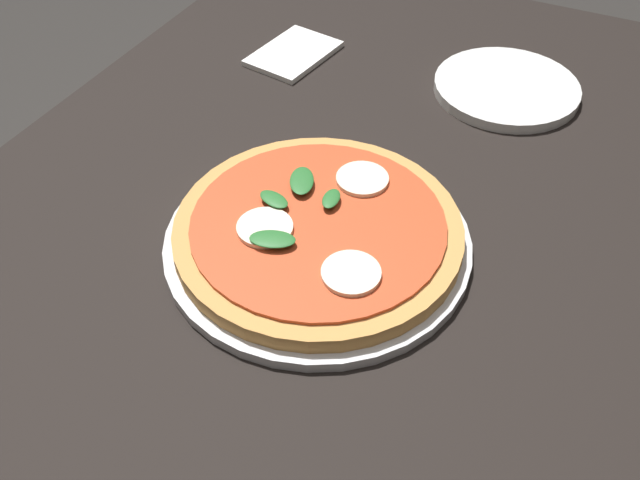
{
  "coord_description": "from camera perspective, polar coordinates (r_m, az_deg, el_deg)",
  "views": [
    {
      "loc": [
        -0.4,
        -0.23,
        1.23
      ],
      "look_at": [
        0.07,
        -0.0,
        0.71
      ],
      "focal_mm": 39.24,
      "sensor_mm": 36.0,
      "label": 1
    }
  ],
  "objects": [
    {
      "name": "pizza",
      "position": [
        0.73,
        -0.28,
        0.91
      ],
      "size": [
        0.3,
        0.3,
        0.03
      ],
      "color": "tan",
      "rests_on": "serving_tray"
    },
    {
      "name": "serving_tray",
      "position": [
        0.73,
        0.0,
        -0.22
      ],
      "size": [
        0.32,
        0.32,
        0.01
      ],
      "primitive_type": "cylinder",
      "color": "silver",
      "rests_on": "dining_table"
    },
    {
      "name": "napkin",
      "position": [
        1.05,
        -2.16,
        14.96
      ],
      "size": [
        0.14,
        0.11,
        0.01
      ],
      "primitive_type": "cube",
      "rotation": [
        0.0,
        0.0,
        -0.16
      ],
      "color": "white",
      "rests_on": "dining_table"
    },
    {
      "name": "dining_table",
      "position": [
        0.77,
        -2.33,
        -8.45
      ],
      "size": [
        1.46,
        0.86,
        0.7
      ],
      "color": "black",
      "rests_on": "ground_plane"
    },
    {
      "name": "plate_white",
      "position": [
        1.0,
        14.96,
        11.9
      ],
      "size": [
        0.19,
        0.19,
        0.01
      ],
      "primitive_type": "cylinder",
      "color": "white",
      "rests_on": "dining_table"
    }
  ]
}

